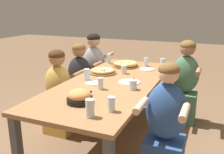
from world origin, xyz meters
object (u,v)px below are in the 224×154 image
(drinking_glass_d, at_px, (90,109))
(drinking_glass_h, at_px, (87,76))
(skillet_bowl, at_px, (80,97))
(drinking_glass_g, at_px, (111,105))
(drinking_glass_b, at_px, (124,70))
(pizza_board_main, at_px, (125,64))
(drinking_glass_f, at_px, (146,62))
(empty_plate_a, at_px, (147,69))
(drinking_glass_c, at_px, (162,63))
(empty_plate_c, at_px, (93,83))
(pizza_board_second, at_px, (103,71))
(empty_plate_b, at_px, (129,82))
(cocktail_glass_blue, at_px, (133,85))
(diner_near_right, at_px, (185,85))
(diner_far_center, at_px, (59,96))
(diner_near_midleft, at_px, (165,131))
(diner_far_right, at_px, (94,73))
(diner_far_midright, at_px, (80,84))
(drinking_glass_a, at_px, (100,84))
(drinking_glass_e, at_px, (109,59))

(drinking_glass_d, height_order, drinking_glass_h, drinking_glass_d)
(skillet_bowl, relative_size, drinking_glass_g, 2.69)
(drinking_glass_b, bearing_deg, drinking_glass_d, -171.23)
(pizza_board_main, relative_size, drinking_glass_f, 2.91)
(drinking_glass_d, bearing_deg, empty_plate_a, -0.65)
(drinking_glass_c, bearing_deg, skillet_bowl, 166.38)
(empty_plate_c, distance_m, drinking_glass_f, 1.05)
(pizza_board_second, bearing_deg, drinking_glass_h, 175.08)
(drinking_glass_d, distance_m, drinking_glass_g, 0.19)
(empty_plate_b, height_order, cocktail_glass_blue, cocktail_glass_blue)
(cocktail_glass_blue, relative_size, diner_near_right, 0.11)
(empty_plate_b, bearing_deg, drinking_glass_d, -179.30)
(drinking_glass_f, height_order, diner_near_right, diner_near_right)
(pizza_board_second, bearing_deg, diner_far_center, 123.58)
(empty_plate_b, relative_size, diner_near_midleft, 0.21)
(diner_far_right, bearing_deg, empty_plate_b, -45.69)
(empty_plate_c, relative_size, diner_far_center, 0.17)
(diner_far_midright, bearing_deg, drinking_glass_c, 20.65)
(empty_plate_c, bearing_deg, drinking_glass_c, -26.50)
(empty_plate_a, bearing_deg, pizza_board_second, 129.84)
(drinking_glass_a, relative_size, drinking_glass_f, 0.99)
(drinking_glass_a, distance_m, drinking_glass_h, 0.35)
(skillet_bowl, relative_size, diner_near_midleft, 0.29)
(drinking_glass_a, distance_m, diner_near_right, 1.42)
(cocktail_glass_blue, bearing_deg, empty_plate_c, 87.29)
(drinking_glass_e, height_order, drinking_glass_h, drinking_glass_e)
(pizza_board_main, xyz_separation_m, diner_far_midright, (-0.22, 0.61, -0.30))
(empty_plate_a, relative_size, diner_near_right, 0.16)
(diner_far_center, height_order, diner_far_right, diner_far_right)
(empty_plate_b, distance_m, drinking_glass_e, 0.98)
(drinking_glass_a, distance_m, diner_far_midright, 1.11)
(diner_far_center, bearing_deg, diner_far_right, 90.00)
(skillet_bowl, height_order, drinking_glass_f, skillet_bowl)
(skillet_bowl, xyz_separation_m, diner_far_midright, (1.21, 0.69, -0.31))
(drinking_glass_b, bearing_deg, empty_plate_c, 162.58)
(drinking_glass_a, bearing_deg, pizza_board_main, 5.35)
(drinking_glass_c, xyz_separation_m, diner_far_right, (0.04, 1.09, -0.26))
(empty_plate_b, distance_m, drinking_glass_a, 0.39)
(cocktail_glass_blue, bearing_deg, drinking_glass_f, 7.99)
(pizza_board_second, bearing_deg, drinking_glass_d, -159.67)
(drinking_glass_c, bearing_deg, diner_far_center, 130.81)
(cocktail_glass_blue, xyz_separation_m, diner_far_midright, (0.69, 1.01, -0.31))
(pizza_board_main, relative_size, pizza_board_second, 1.05)
(pizza_board_second, relative_size, cocktail_glass_blue, 2.77)
(drinking_glass_e, bearing_deg, skillet_bowl, -165.92)
(pizza_board_main, distance_m, diner_near_midleft, 1.46)
(empty_plate_c, xyz_separation_m, diner_far_center, (0.13, 0.55, -0.27))
(pizza_board_second, bearing_deg, drinking_glass_a, -157.82)
(drinking_glass_e, height_order, drinking_glass_f, drinking_glass_e)
(empty_plate_c, xyz_separation_m, diner_near_right, (1.06, -0.86, -0.23))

